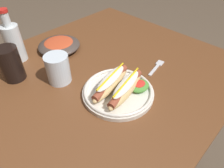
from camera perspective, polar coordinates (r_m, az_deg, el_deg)
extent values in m
plane|color=brown|center=(1.39, -4.06, -22.73)|extent=(8.00, 8.00, 0.00)
cube|color=brown|center=(0.80, -6.47, 0.47)|extent=(1.18, 0.93, 0.04)
cylinder|color=brown|center=(1.25, 25.34, -9.55)|extent=(0.06, 0.06, 0.70)
cylinder|color=brown|center=(1.52, -0.49, 5.25)|extent=(0.06, 0.06, 0.70)
cylinder|color=silver|center=(0.72, 1.72, -2.42)|extent=(0.25, 0.25, 0.02)
torus|color=silver|center=(0.71, 1.74, -1.72)|extent=(0.25, 0.25, 0.01)
ellipsoid|color=tan|center=(0.69, 3.93, -1.63)|extent=(0.22, 0.09, 0.04)
cylinder|color=brown|center=(0.68, 3.96, -1.15)|extent=(0.20, 0.07, 0.03)
ellipsoid|color=silver|center=(0.67, 4.03, 0.00)|extent=(0.17, 0.08, 0.02)
cylinder|color=yellow|center=(0.67, 4.07, 0.64)|extent=(0.17, 0.04, 0.01)
ellipsoid|color=tan|center=(0.71, -0.33, 0.08)|extent=(0.22, 0.09, 0.04)
cylinder|color=brown|center=(0.71, -0.33, 0.56)|extent=(0.20, 0.07, 0.03)
ellipsoid|color=silver|center=(0.69, -0.34, 1.70)|extent=(0.17, 0.08, 0.02)
cylinder|color=yellow|center=(0.69, -0.34, 2.34)|extent=(0.17, 0.04, 0.01)
ellipsoid|color=#4C8C38|center=(0.72, 7.71, -0.50)|extent=(0.08, 0.06, 0.02)
ellipsoid|color=red|center=(0.71, 7.78, 0.10)|extent=(0.05, 0.04, 0.01)
cube|color=silver|center=(0.84, 11.80, 3.86)|extent=(0.09, 0.03, 0.00)
cube|color=silver|center=(0.89, 13.40, 5.79)|extent=(0.04, 0.03, 0.00)
cylinder|color=black|center=(0.84, -26.80, 5.09)|extent=(0.08, 0.08, 0.13)
cylinder|color=silver|center=(0.77, -15.04, 4.18)|extent=(0.09, 0.09, 0.11)
cylinder|color=silver|center=(0.95, -25.93, 10.30)|extent=(0.07, 0.07, 0.16)
cylinder|color=silver|center=(0.91, -27.92, 15.92)|extent=(0.03, 0.03, 0.05)
cylinder|color=red|center=(0.89, -28.61, 17.80)|extent=(0.04, 0.04, 0.01)
ellipsoid|color=#423833|center=(0.98, -14.74, 10.55)|extent=(0.19, 0.19, 0.04)
ellipsoid|color=#B74223|center=(0.98, -14.88, 11.25)|extent=(0.13, 0.13, 0.02)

